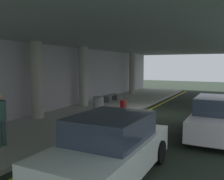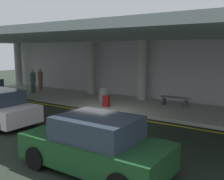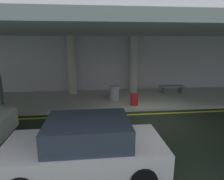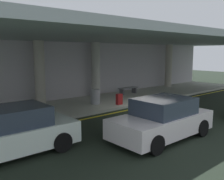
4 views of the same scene
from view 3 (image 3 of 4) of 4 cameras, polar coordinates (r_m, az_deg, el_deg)
name	(u,v)px [view 3 (image 3 of 4)]	position (r m, az deg, el deg)	size (l,w,h in m)	color
ground_plane	(154,119)	(9.19, 12.12, -8.22)	(60.00, 60.00, 0.00)	black
sidewalk	(138,98)	(11.99, 7.58, -2.41)	(26.00, 4.20, 0.15)	#A9AB9D
lane_stripe_yellow	(150,114)	(9.73, 11.00, -6.87)	(26.00, 0.14, 0.01)	yellow
support_column_left_mid	(72,65)	(12.72, -11.64, 7.10)	(0.59, 0.59, 3.65)	#ADA696
support_column_center	(134,65)	(12.96, 6.39, 7.42)	(0.59, 0.59, 3.65)	#ABABA0
ceiling_overhang	(142,32)	(11.04, 8.87, 16.52)	(28.00, 13.20, 0.30)	#929D9E
terminal_back_wall	(131,64)	(13.79, 5.63, 7.51)	(26.00, 0.30, 3.80)	#B4AEB3
car_white	(86,148)	(5.35, -7.70, -16.49)	(4.10, 1.92, 1.50)	silver
suitcase_upright_primary	(134,100)	(10.28, 6.58, -2.88)	(0.36, 0.22, 0.90)	maroon
bench_metal	(172,88)	(13.32, 17.03, 0.63)	(1.60, 0.50, 0.48)	slate
trash_bin_steel	(114,93)	(11.08, 0.66, -0.96)	(0.56, 0.56, 0.85)	gray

